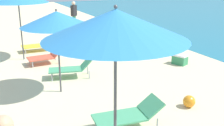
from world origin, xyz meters
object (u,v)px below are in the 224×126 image
Objects in this scene: lounger_fourth_shoreside at (72,68)px; umbrella_fourth at (57,19)px; cooler_box at (180,59)px; beach_ball at (189,101)px; lounger_farthest_inland at (45,56)px; umbrella_third at (116,25)px; lounger_third_shoreside at (129,114)px; person_walking_near at (74,12)px; lounger_farthest_shoreside at (41,44)px.

umbrella_fourth is at bearing 70.97° from lounger_fourth_shoreside.
beach_ball is (-2.08, -3.03, -0.03)m from cooler_box.
umbrella_third is at bearing 86.01° from lounger_farthest_inland.
lounger_third_shoreside is 1.92m from beach_ball.
person_walking_near is (2.41, 11.83, 0.75)m from lounger_third_shoreside.
lounger_farthest_shoreside is at bearing -98.84° from lounger_farthest_inland.
cooler_box is (1.57, -8.56, -0.90)m from person_walking_near.
lounger_fourth_shoreside is 1.19× the size of lounger_farthest_inland.
umbrella_fourth is at bearing 84.04° from lounger_farthest_inland.
lounger_fourth_shoreside is 0.97× the size of lounger_farthest_shoreside.
umbrella_fourth reaches higher than lounger_farthest_inland.
umbrella_fourth reaches higher than person_walking_near.
lounger_farthest_inland is (0.11, 6.54, -2.25)m from umbrella_third.
umbrella_fourth reaches higher than lounger_farthest_shoreside.
beach_ball is at bearing 135.47° from lounger_fourth_shoreside.
lounger_third_shoreside is 1.05× the size of lounger_fourth_shoreside.
lounger_third_shoreside is (0.82, 1.03, -2.21)m from umbrella_third.
lounger_third_shoreside is at bearing 94.36° from lounger_farthest_inland.
lounger_third_shoreside reaches higher than cooler_box.
person_walking_near is at bearing -94.55° from lounger_fourth_shoreside.
lounger_fourth_shoreside is 2.41× the size of cooler_box.
lounger_third_shoreside is 1.01× the size of lounger_farthest_shoreside.
lounger_farthest_shoreside is (0.35, 4.93, -1.83)m from umbrella_fourth.
umbrella_fourth is (-0.04, 3.64, -0.41)m from umbrella_third.
lounger_farthest_inland is 2.02× the size of cooler_box.
beach_ball is at bearing -167.04° from lounger_third_shoreside.
umbrella_third reaches higher than lounger_third_shoreside.
lounger_fourth_shoreside is at bearing 93.05° from lounger_farthest_shoreside.
beach_ball is (2.72, 1.27, -2.39)m from umbrella_third.
umbrella_third reaches higher than cooler_box.
umbrella_third is 6.92m from lounger_farthest_inland.
lounger_farthest_shoreside is 2.49× the size of cooler_box.
person_walking_near reaches higher than lounger_third_shoreside.
umbrella_fourth is at bearing 139.45° from beach_ball.
cooler_box is (3.98, 3.27, -0.15)m from lounger_third_shoreside.
umbrella_third reaches higher than lounger_farthest_shoreside.
umbrella_third is 2.24× the size of lounger_farthest_inland.
cooler_box is (4.49, -4.27, -0.12)m from lounger_farthest_shoreside.
lounger_third_shoreside is 0.65× the size of umbrella_fourth.
lounger_farthest_shoreside is at bearing 108.29° from beach_ball.
beach_ball is at bearing 25.04° from umbrella_third.
umbrella_fourth is at bearing -172.20° from cooler_box.
lounger_third_shoreside is 5.56m from lounger_farthest_inland.
lounger_third_shoreside is 5.15m from cooler_box.
umbrella_third is 1.60× the size of person_walking_near.
lounger_farthest_inland is at bearing -76.95° from lounger_third_shoreside.
umbrella_fourth is 5.26m from cooler_box.
lounger_third_shoreside is at bearing 51.27° from umbrella_third.
umbrella_third is at bearing -89.36° from umbrella_fourth.
lounger_third_shoreside is at bearing -140.55° from cooler_box.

